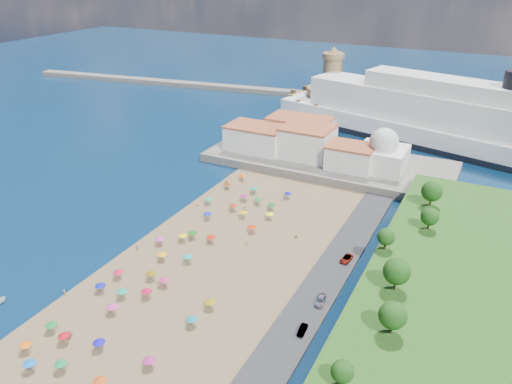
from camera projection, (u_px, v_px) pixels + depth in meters
The scene contains 12 objects.
ground at pixel (200, 253), 131.47m from camera, with size 700.00×700.00×0.00m, color #071938.
terrace at pixel (328, 162), 185.62m from camera, with size 90.00×36.00×3.00m, color #59544C.
jetty at pixel (308, 128), 222.94m from camera, with size 18.00×70.00×2.40m, color #59544C.
breakwater at pixel (183, 84), 299.12m from camera, with size 200.00×7.00×2.60m, color #59544C.
waterfront_buildings at pixel (297, 140), 188.72m from camera, with size 57.00×29.00×11.00m.
domed_building at pixel (383, 153), 172.65m from camera, with size 16.00×16.00×15.00m.
fortress at pixel (331, 100), 244.78m from camera, with size 40.00×40.00×32.40m.
cruise_ship at pixel (450, 124), 199.15m from camera, with size 155.89×59.59×33.86m.
beach_parasols at pixel (166, 268), 121.38m from camera, with size 31.55×113.20×2.20m.
beachgoers at pixel (188, 248), 131.27m from camera, with size 38.79×96.03×1.87m.
parked_cars at pixel (315, 309), 108.36m from camera, with size 2.57×55.15×1.44m.
hillside_trees at pixel (390, 285), 101.51m from camera, with size 13.12×107.43×7.57m.
Camera 1 is at (63.73, -93.20, 70.80)m, focal length 35.00 mm.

